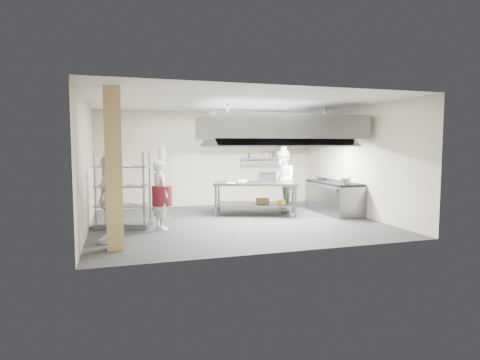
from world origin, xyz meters
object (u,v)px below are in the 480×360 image
object	(u,v)px
chef_line	(283,180)
island	(256,199)
chef_head	(160,194)
chef_plating	(110,199)
cooking_range	(334,198)
griddle	(267,178)
pass_rack	(123,190)
stockpot	(345,181)

from	to	relation	value
chef_line	island	bearing A→B (deg)	-54.72
chef_line	chef_head	bearing A→B (deg)	-51.99
chef_plating	island	bearing A→B (deg)	136.44
cooking_range	griddle	xyz separation A→B (m)	(-1.89, 0.39, 0.61)
chef_line	chef_plating	world-z (taller)	chef_line
island	chef_head	world-z (taller)	chef_head
island	griddle	xyz separation A→B (m)	(0.35, 0.01, 0.57)
cooking_range	chef_head	bearing A→B (deg)	-170.94
pass_rack	chef_head	bearing A→B (deg)	-6.79
island	chef_line	size ratio (longest dim) A/B	1.27
cooking_range	chef_line	distance (m)	1.55
cooking_range	stockpot	size ratio (longest dim) A/B	8.91
pass_rack	cooking_range	bearing A→B (deg)	21.89
chef_line	griddle	xyz separation A→B (m)	(-0.61, -0.32, 0.12)
stockpot	island	bearing A→B (deg)	157.35
cooking_range	chef_head	world-z (taller)	chef_head
griddle	pass_rack	bearing A→B (deg)	-152.12
chef_head	chef_plating	world-z (taller)	chef_plating
chef_line	stockpot	world-z (taller)	chef_line
chef_head	stockpot	bearing A→B (deg)	-103.72
chef_plating	griddle	world-z (taller)	chef_plating
island	chef_line	world-z (taller)	chef_line
chef_line	stockpot	xyz separation A→B (m)	(1.30, -1.28, 0.07)
chef_line	stockpot	bearing A→B (deg)	61.22
chef_line	stockpot	distance (m)	1.82
pass_rack	chef_plating	distance (m)	1.38
chef_line	chef_plating	size ratio (longest dim) A/B	1.04
island	griddle	size ratio (longest dim) A/B	4.79
pass_rack	griddle	distance (m)	3.98
island	pass_rack	xyz separation A→B (m)	(-3.55, -0.80, 0.44)
cooking_range	chef_plating	world-z (taller)	chef_plating
cooking_range	island	bearing A→B (deg)	170.56
pass_rack	cooking_range	distance (m)	5.83
island	cooking_range	distance (m)	2.28
stockpot	chef_head	bearing A→B (deg)	-177.41
griddle	stockpot	size ratio (longest dim) A/B	2.14
chef_head	griddle	bearing A→B (deg)	-85.36
chef_line	griddle	distance (m)	0.70
pass_rack	chef_line	xyz separation A→B (m)	(4.51, 1.14, 0.01)
island	stockpot	distance (m)	2.50
chef_head	chef_line	distance (m)	3.99
stockpot	chef_plating	bearing A→B (deg)	-168.82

